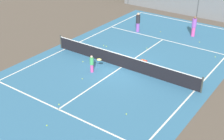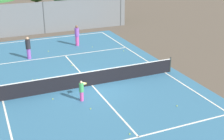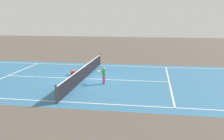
# 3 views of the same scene
# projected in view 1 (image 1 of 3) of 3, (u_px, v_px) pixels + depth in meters

# --- Properties ---
(ground_plane) EXTENTS (80.00, 80.00, 0.00)m
(ground_plane) POSITION_uv_depth(u_px,v_px,m) (122.00, 67.00, 22.06)
(ground_plane) COLOR brown
(court_surface) EXTENTS (13.00, 25.00, 0.01)m
(court_surface) POSITION_uv_depth(u_px,v_px,m) (122.00, 67.00, 22.06)
(court_surface) COLOR teal
(court_surface) RESTS_ON ground_plane
(tennis_net) EXTENTS (11.90, 0.10, 1.10)m
(tennis_net) POSITION_uv_depth(u_px,v_px,m) (122.00, 61.00, 21.82)
(tennis_net) COLOR #333833
(tennis_net) RESTS_ON ground_plane
(perimeter_fence) EXTENTS (18.00, 0.12, 3.20)m
(perimeter_fence) POSITION_uv_depth(u_px,v_px,m) (199.00, 2.00, 31.39)
(perimeter_fence) COLOR slate
(perimeter_fence) RESTS_ON ground_plane
(player_0) EXTENTS (0.39, 0.39, 1.83)m
(player_0) POSITION_uv_depth(u_px,v_px,m) (194.00, 26.00, 26.96)
(player_0) COLOR #D14799
(player_0) RESTS_ON ground_plane
(player_1) EXTENTS (0.38, 0.38, 1.78)m
(player_1) POSITION_uv_depth(u_px,v_px,m) (138.00, 22.00, 27.99)
(player_1) COLOR purple
(player_1) RESTS_ON ground_plane
(player_2) EXTENTS (0.67, 0.80, 1.25)m
(player_2) POSITION_uv_depth(u_px,v_px,m) (92.00, 63.00, 21.14)
(player_2) COLOR #D14799
(player_2) RESTS_ON ground_plane
(ball_crate) EXTENTS (0.45, 0.37, 0.43)m
(ball_crate) POSITION_uv_depth(u_px,v_px,m) (143.00, 63.00, 22.28)
(ball_crate) COLOR red
(ball_crate) RESTS_ON ground_plane
(tennis_ball_1) EXTENTS (0.07, 0.07, 0.07)m
(tennis_ball_1) POSITION_uv_depth(u_px,v_px,m) (47.00, 125.00, 16.12)
(tennis_ball_1) COLOR #CCE533
(tennis_ball_1) RESTS_ON ground_plane
(tennis_ball_2) EXTENTS (0.07, 0.07, 0.07)m
(tennis_ball_2) POSITION_uv_depth(u_px,v_px,m) (126.00, 114.00, 17.01)
(tennis_ball_2) COLOR #CCE533
(tennis_ball_2) RESTS_ON ground_plane
(tennis_ball_3) EXTENTS (0.07, 0.07, 0.07)m
(tennis_ball_3) POSITION_uv_depth(u_px,v_px,m) (104.00, 45.00, 25.45)
(tennis_ball_3) COLOR #CCE533
(tennis_ball_3) RESTS_ON ground_plane
(tennis_ball_4) EXTENTS (0.07, 0.07, 0.07)m
(tennis_ball_4) POSITION_uv_depth(u_px,v_px,m) (215.00, 57.00, 23.51)
(tennis_ball_4) COLOR #CCE533
(tennis_ball_4) RESTS_ON ground_plane
(tennis_ball_6) EXTENTS (0.07, 0.07, 0.07)m
(tennis_ball_6) POSITION_uv_depth(u_px,v_px,m) (83.00, 62.00, 22.78)
(tennis_ball_6) COLOR #CCE533
(tennis_ball_6) RESTS_ON ground_plane
(tennis_ball_7) EXTENTS (0.07, 0.07, 0.07)m
(tennis_ball_7) POSITION_uv_depth(u_px,v_px,m) (82.00, 79.00, 20.52)
(tennis_ball_7) COLOR #CCE533
(tennis_ball_7) RESTS_ON ground_plane
(tennis_ball_8) EXTENTS (0.07, 0.07, 0.07)m
(tennis_ball_8) POSITION_uv_depth(u_px,v_px,m) (59.00, 104.00, 17.84)
(tennis_ball_8) COLOR #CCE533
(tennis_ball_8) RESTS_ON ground_plane
(tennis_ball_9) EXTENTS (0.07, 0.07, 0.07)m
(tennis_ball_9) POSITION_uv_depth(u_px,v_px,m) (161.00, 32.00, 28.29)
(tennis_ball_9) COLOR #CCE533
(tennis_ball_9) RESTS_ON ground_plane
(tennis_ball_10) EXTENTS (0.07, 0.07, 0.07)m
(tennis_ball_10) POSITION_uv_depth(u_px,v_px,m) (106.00, 46.00, 25.27)
(tennis_ball_10) COLOR #CCE533
(tennis_ball_10) RESTS_ON ground_plane
(tennis_ball_11) EXTENTS (0.07, 0.07, 0.07)m
(tennis_ball_11) POSITION_uv_depth(u_px,v_px,m) (147.00, 48.00, 24.95)
(tennis_ball_11) COLOR #CCE533
(tennis_ball_11) RESTS_ON ground_plane
(tennis_ball_13) EXTENTS (0.07, 0.07, 0.07)m
(tennis_ball_13) POSITION_uv_depth(u_px,v_px,m) (199.00, 42.00, 26.08)
(tennis_ball_13) COLOR #CCE533
(tennis_ball_13) RESTS_ON ground_plane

